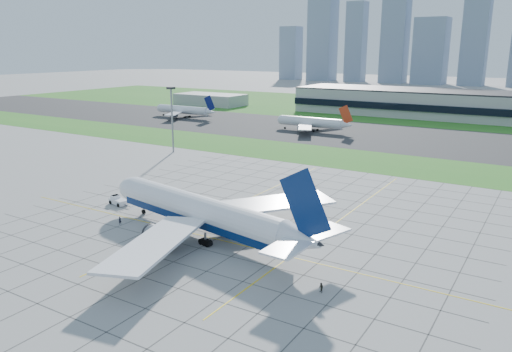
{
  "coord_description": "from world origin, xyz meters",
  "views": [
    {
      "loc": [
        60.46,
        -83.43,
        39.98
      ],
      "look_at": [
        -7.26,
        26.12,
        7.0
      ],
      "focal_mm": 35.0,
      "sensor_mm": 36.0,
      "label": 1
    }
  ],
  "objects_px": {
    "crew_near": "(120,221)",
    "distant_jet_0": "(184,110)",
    "airliner": "(202,212)",
    "light_mast": "(172,111)",
    "pushback_tug": "(118,201)",
    "distant_jet_1": "(312,122)",
    "crew_far": "(321,288)"
  },
  "relations": [
    {
      "from": "crew_near",
      "to": "crew_far",
      "type": "distance_m",
      "value": 54.51
    },
    {
      "from": "crew_near",
      "to": "distant_jet_0",
      "type": "height_order",
      "value": "distant_jet_0"
    },
    {
      "from": "crew_far",
      "to": "distant_jet_0",
      "type": "bearing_deg",
      "value": 172.55
    },
    {
      "from": "light_mast",
      "to": "pushback_tug",
      "type": "bearing_deg",
      "value": -61.28
    },
    {
      "from": "airliner",
      "to": "pushback_tug",
      "type": "bearing_deg",
      "value": 179.71
    },
    {
      "from": "crew_near",
      "to": "distant_jet_0",
      "type": "distance_m",
      "value": 187.97
    },
    {
      "from": "light_mast",
      "to": "distant_jet_0",
      "type": "distance_m",
      "value": 104.3
    },
    {
      "from": "airliner",
      "to": "pushback_tug",
      "type": "relative_size",
      "value": 7.61
    },
    {
      "from": "crew_near",
      "to": "crew_far",
      "type": "height_order",
      "value": "crew_near"
    },
    {
      "from": "light_mast",
      "to": "distant_jet_0",
      "type": "bearing_deg",
      "value": 127.33
    },
    {
      "from": "light_mast",
      "to": "distant_jet_0",
      "type": "relative_size",
      "value": 0.6
    },
    {
      "from": "crew_near",
      "to": "distant_jet_0",
      "type": "relative_size",
      "value": 0.04
    },
    {
      "from": "crew_near",
      "to": "distant_jet_1",
      "type": "relative_size",
      "value": 0.04
    },
    {
      "from": "distant_jet_0",
      "to": "crew_near",
      "type": "bearing_deg",
      "value": -54.86
    },
    {
      "from": "light_mast",
      "to": "airliner",
      "type": "relative_size",
      "value": 0.41
    },
    {
      "from": "light_mast",
      "to": "crew_far",
      "type": "relative_size",
      "value": 14.34
    },
    {
      "from": "pushback_tug",
      "to": "crew_near",
      "type": "bearing_deg",
      "value": -30.86
    },
    {
      "from": "crew_near",
      "to": "airliner",
      "type": "bearing_deg",
      "value": -58.92
    },
    {
      "from": "distant_jet_0",
      "to": "light_mast",
      "type": "bearing_deg",
      "value": -52.67
    },
    {
      "from": "airliner",
      "to": "distant_jet_0",
      "type": "height_order",
      "value": "airliner"
    },
    {
      "from": "crew_near",
      "to": "distant_jet_0",
      "type": "bearing_deg",
      "value": 54.19
    },
    {
      "from": "pushback_tug",
      "to": "distant_jet_0",
      "type": "relative_size",
      "value": 0.19
    },
    {
      "from": "airliner",
      "to": "light_mast",
      "type": "bearing_deg",
      "value": 145.32
    },
    {
      "from": "distant_jet_0",
      "to": "pushback_tug",
      "type": "bearing_deg",
      "value": -56.11
    },
    {
      "from": "crew_far",
      "to": "distant_jet_0",
      "type": "relative_size",
      "value": 0.04
    },
    {
      "from": "pushback_tug",
      "to": "distant_jet_1",
      "type": "bearing_deg",
      "value": 104.28
    },
    {
      "from": "light_mast",
      "to": "distant_jet_1",
      "type": "xyz_separation_m",
      "value": [
        24.49,
        75.87,
        -11.7
      ]
    },
    {
      "from": "light_mast",
      "to": "pushback_tug",
      "type": "xyz_separation_m",
      "value": [
        33.14,
        -60.48,
        -15.17
      ]
    },
    {
      "from": "distant_jet_1",
      "to": "airliner",
      "type": "bearing_deg",
      "value": -73.75
    },
    {
      "from": "pushback_tug",
      "to": "light_mast",
      "type": "bearing_deg",
      "value": 129.37
    },
    {
      "from": "airliner",
      "to": "distant_jet_0",
      "type": "bearing_deg",
      "value": 141.47
    },
    {
      "from": "crew_near",
      "to": "crew_far",
      "type": "xyz_separation_m",
      "value": [
        54.16,
        -6.19,
        -0.06
      ]
    }
  ]
}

